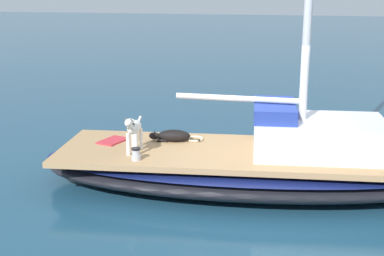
{
  "coord_description": "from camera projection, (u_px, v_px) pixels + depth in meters",
  "views": [
    {
      "loc": [
        8.68,
        1.13,
        3.42
      ],
      "look_at": [
        0.0,
        -1.0,
        1.01
      ],
      "focal_mm": 49.02,
      "sensor_mm": 36.0,
      "label": 1
    }
  ],
  "objects": [
    {
      "name": "ground_plane",
      "position": [
        247.0,
        186.0,
        9.29
      ],
      "size": [
        120.0,
        120.0,
        0.0
      ],
      "primitive_type": "plane",
      "color": "navy"
    },
    {
      "name": "sailboat_main",
      "position": [
        247.0,
        169.0,
        9.2
      ],
      "size": [
        3.37,
        7.49,
        0.66
      ],
      "color": "black",
      "rests_on": "ground"
    },
    {
      "name": "cabin_house",
      "position": [
        314.0,
        134.0,
        8.91
      ],
      "size": [
        1.66,
        2.37,
        0.84
      ],
      "color": "silver",
      "rests_on": "sailboat_main"
    },
    {
      "name": "dog_black",
      "position": [
        172.0,
        136.0,
        9.66
      ],
      "size": [
        0.35,
        0.95,
        0.22
      ],
      "color": "black",
      "rests_on": "sailboat_main"
    },
    {
      "name": "dog_white",
      "position": [
        134.0,
        129.0,
        8.91
      ],
      "size": [
        0.94,
        0.27,
        0.7
      ],
      "color": "silver",
      "rests_on": "sailboat_main"
    },
    {
      "name": "deck_winch",
      "position": [
        136.0,
        154.0,
        8.61
      ],
      "size": [
        0.16,
        0.16,
        0.21
      ],
      "color": "#B7B7BC",
      "rests_on": "sailboat_main"
    },
    {
      "name": "coiled_rope",
      "position": [
        195.0,
        139.0,
        9.77
      ],
      "size": [
        0.32,
        0.32,
        0.04
      ],
      "primitive_type": "torus",
      "color": "beige",
      "rests_on": "sailboat_main"
    },
    {
      "name": "deck_towel",
      "position": [
        113.0,
        141.0,
        9.67
      ],
      "size": [
        0.64,
        0.5,
        0.03
      ],
      "primitive_type": "cube",
      "rotation": [
        0.0,
        0.0,
        -0.27
      ],
      "color": "#C6333D",
      "rests_on": "sailboat_main"
    }
  ]
}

